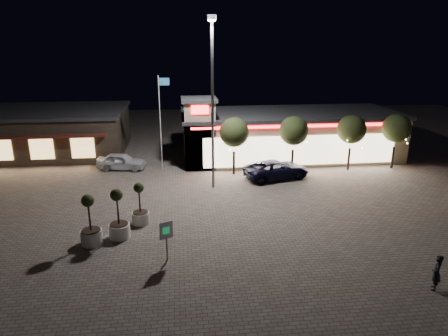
{
  "coord_description": "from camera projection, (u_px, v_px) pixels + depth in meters",
  "views": [
    {
      "loc": [
        -0.45,
        -20.53,
        10.66
      ],
      "look_at": [
        2.6,
        6.0,
        2.15
      ],
      "focal_mm": 32.0,
      "sensor_mm": 36.0,
      "label": 1
    }
  ],
  "objects": [
    {
      "name": "valet_sign",
      "position": [
        166.0,
        233.0,
        19.94
      ],
      "size": [
        0.66,
        0.35,
        2.12
      ],
      "color": "gray",
      "rests_on": "ground"
    },
    {
      "name": "string_tree_a",
      "position": [
        234.0,
        132.0,
        32.48
      ],
      "size": [
        2.42,
        2.42,
        4.79
      ],
      "color": "#332319",
      "rests_on": "ground"
    },
    {
      "name": "pedestrian",
      "position": [
        436.0,
        273.0,
        17.71
      ],
      "size": [
        0.66,
        0.74,
        1.69
      ],
      "primitive_type": "imported",
      "rotation": [
        0.0,
        0.0,
        -2.11
      ],
      "color": "black",
      "rests_on": "ground"
    },
    {
      "name": "white_sedan",
      "position": [
        121.0,
        161.0,
        34.57
      ],
      "size": [
        4.42,
        2.35,
        1.43
      ],
      "primitive_type": "imported",
      "rotation": [
        0.0,
        0.0,
        1.41
      ],
      "color": "silver",
      "rests_on": "ground"
    },
    {
      "name": "planter_mid",
      "position": [
        91.0,
        229.0,
        21.74
      ],
      "size": [
        1.18,
        1.18,
        2.9
      ],
      "color": "beige",
      "rests_on": "ground"
    },
    {
      "name": "restaurant_building",
      "position": [
        41.0,
        131.0,
        39.45
      ],
      "size": [
        16.4,
        11.0,
        4.3
      ],
      "color": "#382D23",
      "rests_on": "ground"
    },
    {
      "name": "retail_building",
      "position": [
        284.0,
        134.0,
        38.05
      ],
      "size": [
        20.4,
        8.4,
        6.1
      ],
      "color": "tan",
      "rests_on": "ground"
    },
    {
      "name": "ground",
      "position": [
        191.0,
        237.0,
        22.72
      ],
      "size": [
        90.0,
        90.0,
        0.0
      ],
      "primitive_type": "plane",
      "color": "#6B5F57",
      "rests_on": "ground"
    },
    {
      "name": "flagpole",
      "position": [
        161.0,
        115.0,
        33.38
      ],
      "size": [
        0.95,
        0.1,
        8.0
      ],
      "color": "white",
      "rests_on": "ground"
    },
    {
      "name": "string_tree_c",
      "position": [
        352.0,
        129.0,
        33.57
      ],
      "size": [
        2.42,
        2.42,
        4.79
      ],
      "color": "#332319",
      "rests_on": "ground"
    },
    {
      "name": "pickup_truck",
      "position": [
        277.0,
        169.0,
        32.31
      ],
      "size": [
        5.82,
        3.73,
        1.49
      ],
      "primitive_type": "imported",
      "rotation": [
        0.0,
        0.0,
        1.82
      ],
      "color": "black",
      "rests_on": "ground"
    },
    {
      "name": "planter_left",
      "position": [
        119.0,
        223.0,
        22.47
      ],
      "size": [
        1.19,
        1.19,
        2.93
      ],
      "color": "beige",
      "rests_on": "ground"
    },
    {
      "name": "planter_right",
      "position": [
        140.0,
        211.0,
        24.22
      ],
      "size": [
        1.07,
        1.07,
        2.63
      ],
      "color": "beige",
      "rests_on": "ground"
    },
    {
      "name": "floodlight_pole",
      "position": [
        212.0,
        95.0,
        28.38
      ],
      "size": [
        0.6,
        0.4,
        12.38
      ],
      "color": "gray",
      "rests_on": "ground"
    },
    {
      "name": "string_tree_d",
      "position": [
        396.0,
        128.0,
        34.01
      ],
      "size": [
        2.42,
        2.42,
        4.79
      ],
      "color": "#332319",
      "rests_on": "ground"
    },
    {
      "name": "string_tree_b",
      "position": [
        294.0,
        131.0,
        33.03
      ],
      "size": [
        2.42,
        2.42,
        4.79
      ],
      "color": "#332319",
      "rests_on": "ground"
    }
  ]
}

